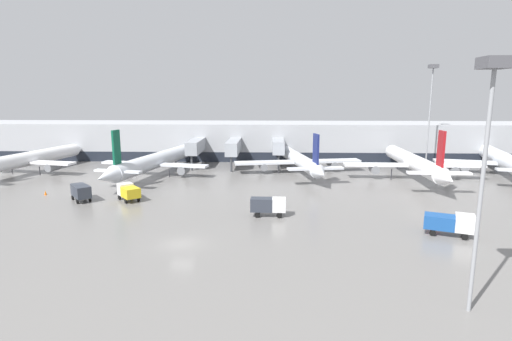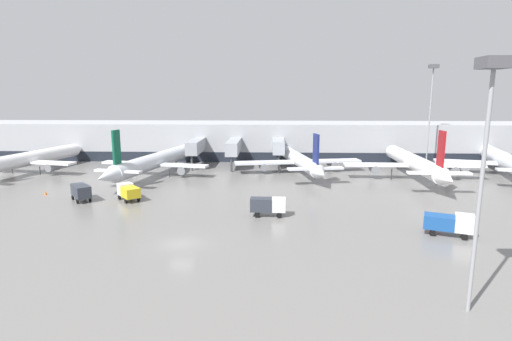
{
  "view_description": "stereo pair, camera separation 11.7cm",
  "coord_description": "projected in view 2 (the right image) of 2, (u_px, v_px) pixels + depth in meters",
  "views": [
    {
      "loc": [
        9.56,
        -40.76,
        15.9
      ],
      "look_at": [
        7.12,
        27.39,
        3.0
      ],
      "focal_mm": 28.0,
      "sensor_mm": 36.0,
      "label": 1
    },
    {
      "loc": [
        9.68,
        -40.75,
        15.9
      ],
      "look_at": [
        7.12,
        27.39,
        3.0
      ],
      "focal_mm": 28.0,
      "sensor_mm": 36.0,
      "label": 2
    }
  ],
  "objects": [
    {
      "name": "parked_jet_3",
      "position": [
        154.0,
        161.0,
        79.97
      ],
      "size": [
        22.52,
        37.0,
        10.2
      ],
      "rotation": [
        0.0,
        0.0,
        1.37
      ],
      "color": "silver",
      "rests_on": "ground_plane"
    },
    {
      "name": "service_truck_0",
      "position": [
        128.0,
        191.0,
        60.96
      ],
      "size": [
        4.47,
        4.73,
        2.46
      ],
      "rotation": [
        0.0,
        0.0,
        2.27
      ],
      "color": "gold",
      "rests_on": "ground_plane"
    },
    {
      "name": "parked_jet_1",
      "position": [
        504.0,
        161.0,
        80.8
      ],
      "size": [
        26.22,
        39.31,
        9.13
      ],
      "rotation": [
        0.0,
        0.0,
        1.32
      ],
      "color": "silver",
      "rests_on": "ground_plane"
    },
    {
      "name": "terminal_building",
      "position": [
        234.0,
        140.0,
        103.2
      ],
      "size": [
        160.0,
        28.87,
        9.0
      ],
      "color": "#9EA0A5",
      "rests_on": "ground_plane"
    },
    {
      "name": "service_truck_2",
      "position": [
        81.0,
        191.0,
        60.74
      ],
      "size": [
        4.37,
        4.7,
        2.47
      ],
      "rotation": [
        0.0,
        0.0,
        2.26
      ],
      "color": "#2D333D",
      "rests_on": "ground_plane"
    },
    {
      "name": "service_truck_3",
      "position": [
        268.0,
        205.0,
        52.98
      ],
      "size": [
        4.7,
        1.84,
        2.51
      ],
      "rotation": [
        0.0,
        0.0,
        6.26
      ],
      "color": "#2D333D",
      "rests_on": "ground_plane"
    },
    {
      "name": "apron_light_mast_0",
      "position": [
        489.0,
        116.0,
        27.2
      ],
      "size": [
        1.8,
        1.8,
        18.43
      ],
      "color": "gray",
      "rests_on": "ground_plane"
    },
    {
      "name": "apron_light_mast_1",
      "position": [
        432.0,
        89.0,
        87.21
      ],
      "size": [
        1.8,
        1.8,
        22.47
      ],
      "color": "gray",
      "rests_on": "ground_plane"
    },
    {
      "name": "ground_plane",
      "position": [
        181.0,
        244.0,
        43.32
      ],
      "size": [
        320.0,
        320.0,
        0.0
      ],
      "primitive_type": "plane",
      "color": "slate"
    },
    {
      "name": "parked_jet_0",
      "position": [
        27.0,
        159.0,
        81.69
      ],
      "size": [
        21.16,
        35.01,
        10.33
      ],
      "rotation": [
        0.0,
        0.0,
        1.38
      ],
      "color": "white",
      "rests_on": "ground_plane"
    },
    {
      "name": "parked_jet_2",
      "position": [
        298.0,
        160.0,
        83.02
      ],
      "size": [
        26.7,
        35.02,
        9.21
      ],
      "rotation": [
        0.0,
        0.0,
        1.76
      ],
      "color": "silver",
      "rests_on": "ground_plane"
    },
    {
      "name": "parked_jet_4",
      "position": [
        414.0,
        162.0,
        76.19
      ],
      "size": [
        26.35,
        36.02,
        10.4
      ],
      "rotation": [
        0.0,
        0.0,
        1.55
      ],
      "color": "white",
      "rests_on": "ground_plane"
    },
    {
      "name": "service_truck_1",
      "position": [
        449.0,
        223.0,
        45.69
      ],
      "size": [
        5.67,
        3.97,
        2.62
      ],
      "rotation": [
        0.0,
        0.0,
        5.89
      ],
      "color": "#19478C",
      "rests_on": "ground_plane"
    },
    {
      "name": "traffic_cone_1",
      "position": [
        46.0,
        193.0,
        64.55
      ],
      "size": [
        0.41,
        0.41,
        0.73
      ],
      "color": "orange",
      "rests_on": "ground_plane"
    }
  ]
}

